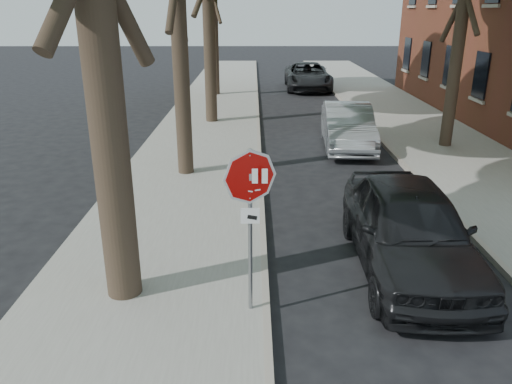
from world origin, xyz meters
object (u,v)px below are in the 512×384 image
stop_sign (250,201)px  car_d (308,76)px  car_a (409,228)px  car_b (348,127)px

stop_sign → car_d: 23.71m
stop_sign → car_a: bearing=27.9°
stop_sign → car_a: (2.88, 1.53, -1.13)m
stop_sign → car_d: size_ratio=0.47×
car_d → car_a: bearing=-89.9°
car_b → car_d: bearing=94.1°
car_d → stop_sign: bearing=-96.8°
car_b → car_d: (0.00, 13.31, 0.03)m
car_b → car_d: 13.31m
car_b → car_d: car_d is taller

